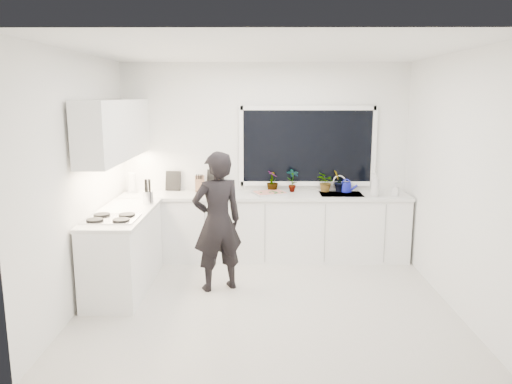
{
  "coord_description": "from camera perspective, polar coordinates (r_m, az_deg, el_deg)",
  "views": [
    {
      "loc": [
        -0.08,
        -5.27,
        2.25
      ],
      "look_at": [
        -0.11,
        0.4,
        1.15
      ],
      "focal_mm": 35.0,
      "sensor_mm": 36.0,
      "label": 1
    }
  ],
  "objects": [
    {
      "name": "stovetop",
      "position": [
        5.66,
        -16.21,
        -2.89
      ],
      "size": [
        0.56,
        0.48,
        0.03
      ],
      "primitive_type": "cube",
      "color": "black",
      "rests_on": "countertop_left"
    },
    {
      "name": "countertop_left",
      "position": [
        5.99,
        -15.07,
        -2.42
      ],
      "size": [
        0.62,
        1.6,
        0.04
      ],
      "primitive_type": "cube",
      "color": "silver",
      "rests_on": "base_cabinets_left"
    },
    {
      "name": "faucet",
      "position": [
        7.11,
        9.48,
        0.95
      ],
      "size": [
        0.03,
        0.03,
        0.22
      ],
      "primitive_type": "cylinder",
      "color": "silver",
      "rests_on": "countertop_back"
    },
    {
      "name": "knife_block",
      "position": [
        7.01,
        -6.44,
        0.89
      ],
      "size": [
        0.14,
        0.12,
        0.22
      ],
      "primitive_type": "cube",
      "rotation": [
        0.0,
        0.0,
        0.15
      ],
      "color": "olive",
      "rests_on": "countertop_back"
    },
    {
      "name": "sink",
      "position": [
        6.95,
        9.7,
        -0.63
      ],
      "size": [
        0.58,
        0.42,
        0.14
      ],
      "primitive_type": "cube",
      "color": "silver",
      "rests_on": "countertop_back"
    },
    {
      "name": "window",
      "position": [
        7.06,
        5.9,
        5.23
      ],
      "size": [
        1.8,
        0.02,
        1.0
      ],
      "primitive_type": "cube",
      "color": "black",
      "rests_on": "wall_back"
    },
    {
      "name": "wall_back",
      "position": [
        7.08,
        0.99,
        3.68
      ],
      "size": [
        4.0,
        0.02,
        2.7
      ],
      "primitive_type": "cube",
      "color": "white",
      "rests_on": "ground"
    },
    {
      "name": "ceiling",
      "position": [
        5.29,
        1.25,
        15.98
      ],
      "size": [
        4.0,
        3.5,
        0.02
      ],
      "primitive_type": "cube",
      "color": "white",
      "rests_on": "wall_back"
    },
    {
      "name": "countertop_back",
      "position": [
        6.84,
        1.01,
        -0.4
      ],
      "size": [
        3.94,
        0.62,
        0.04
      ],
      "primitive_type": "cube",
      "color": "silver",
      "rests_on": "base_cabinets_back"
    },
    {
      "name": "floor",
      "position": [
        5.73,
        1.14,
        -12.24
      ],
      "size": [
        4.0,
        3.5,
        0.02
      ],
      "primitive_type": "cube",
      "color": "beige",
      "rests_on": "ground"
    },
    {
      "name": "upper_cabinets",
      "position": [
        6.22,
        -15.73,
        6.89
      ],
      "size": [
        0.34,
        2.1,
        0.7
      ],
      "primitive_type": "cube",
      "color": "white",
      "rests_on": "wall_left"
    },
    {
      "name": "wall_left",
      "position": [
        5.68,
        -19.53,
        1.24
      ],
      "size": [
        0.02,
        3.5,
        2.7
      ],
      "primitive_type": "cube",
      "color": "white",
      "rests_on": "ground"
    },
    {
      "name": "wall_right",
      "position": [
        5.74,
        21.71,
        1.18
      ],
      "size": [
        0.02,
        3.5,
        2.7
      ],
      "primitive_type": "cube",
      "color": "white",
      "rests_on": "ground"
    },
    {
      "name": "pizza_tray",
      "position": [
        6.82,
        1.59,
        -0.15
      ],
      "size": [
        0.5,
        0.44,
        0.03
      ],
      "primitive_type": "cube",
      "rotation": [
        0.0,
        0.0,
        0.38
      ],
      "color": "silver",
      "rests_on": "countertop_back"
    },
    {
      "name": "person",
      "position": [
        5.78,
        -4.43,
        -3.39
      ],
      "size": [
        0.7,
        0.6,
        1.63
      ],
      "primitive_type": "imported",
      "rotation": [
        0.0,
        0.0,
        3.56
      ],
      "color": "black",
      "rests_on": "floor"
    },
    {
      "name": "picture_frame_small",
      "position": [
        7.08,
        -4.65,
        1.35
      ],
      "size": [
        0.25,
        0.08,
        0.3
      ],
      "primitive_type": "cube",
      "rotation": [
        0.0,
        0.0,
        -0.23
      ],
      "color": "black",
      "rests_on": "countertop_back"
    },
    {
      "name": "paper_towel_roll",
      "position": [
        7.14,
        -14.01,
        0.98
      ],
      "size": [
        0.13,
        0.13,
        0.26
      ],
      "primitive_type": "cylinder",
      "rotation": [
        0.0,
        0.0,
        -0.16
      ],
      "color": "silver",
      "rests_on": "countertop_back"
    },
    {
      "name": "herb_plants",
      "position": [
        7.01,
        6.21,
        1.21
      ],
      "size": [
        1.14,
        0.3,
        0.33
      ],
      "color": "#26662D",
      "rests_on": "countertop_back"
    },
    {
      "name": "base_cabinets_back",
      "position": [
        6.96,
        0.99,
        -4.1
      ],
      "size": [
        3.92,
        0.58,
        0.88
      ],
      "primitive_type": "cube",
      "color": "white",
      "rests_on": "floor"
    },
    {
      "name": "watering_can",
      "position": [
        7.1,
        10.27,
        0.53
      ],
      "size": [
        0.17,
        0.17,
        0.13
      ],
      "primitive_type": "cylinder",
      "rotation": [
        0.0,
        0.0,
        0.23
      ],
      "color": "#1117A8",
      "rests_on": "countertop_back"
    },
    {
      "name": "pizza",
      "position": [
        6.81,
        1.59,
        -0.01
      ],
      "size": [
        0.46,
        0.4,
        0.01
      ],
      "primitive_type": "cube",
      "rotation": [
        0.0,
        0.0,
        0.38
      ],
      "color": "red",
      "rests_on": "pizza_tray"
    },
    {
      "name": "base_cabinets_left",
      "position": [
        6.11,
        -14.86,
        -6.62
      ],
      "size": [
        0.58,
        1.6,
        0.88
      ],
      "primitive_type": "cube",
      "color": "white",
      "rests_on": "floor"
    },
    {
      "name": "soap_bottles",
      "position": [
        6.86,
        13.93,
        0.71
      ],
      "size": [
        0.4,
        0.14,
        0.32
      ],
      "color": "#D8BF66",
      "rests_on": "countertop_back"
    },
    {
      "name": "utensil_crock",
      "position": [
        6.35,
        -12.24,
        -0.63
      ],
      "size": [
        0.14,
        0.14,
        0.16
      ],
      "primitive_type": "cylinder",
      "rotation": [
        0.0,
        0.0,
        -0.05
      ],
      "color": "silver",
      "rests_on": "countertop_left"
    },
    {
      "name": "picture_frame_large",
      "position": [
        7.16,
        -9.45,
        1.26
      ],
      "size": [
        0.22,
        0.06,
        0.28
      ],
      "primitive_type": "cube",
      "rotation": [
        0.0,
        0.0,
        -0.17
      ],
      "color": "black",
      "rests_on": "countertop_back"
    }
  ]
}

